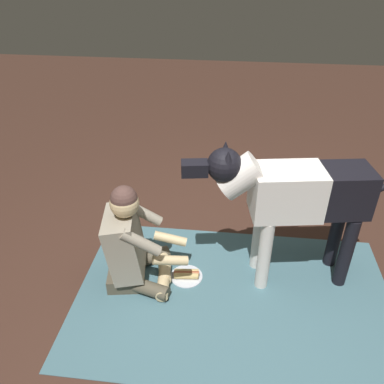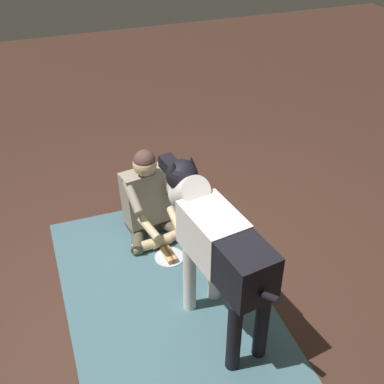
% 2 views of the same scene
% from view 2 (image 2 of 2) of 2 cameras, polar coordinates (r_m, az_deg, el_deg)
% --- Properties ---
extents(ground_plane, '(13.68, 13.68, 0.00)m').
position_cam_2_polar(ground_plane, '(4.26, -1.70, -10.15)').
color(ground_plane, '#41281F').
extents(area_rug, '(2.38, 1.56, 0.01)m').
position_cam_2_polar(area_rug, '(4.17, -3.28, -11.29)').
color(area_rug, '#456B76').
rests_on(area_rug, ground).
extents(person_sitting_on_floor, '(0.67, 0.57, 0.87)m').
position_cam_2_polar(person_sitting_on_floor, '(4.54, -5.03, -1.03)').
color(person_sitting_on_floor, brown).
rests_on(person_sitting_on_floor, ground).
extents(large_dog, '(1.50, 0.44, 1.17)m').
position_cam_2_polar(large_dog, '(3.46, 2.81, -5.78)').
color(large_dog, white).
rests_on(large_dog, ground).
extents(hot_dog_on_plate, '(0.26, 0.26, 0.06)m').
position_cam_2_polar(hot_dog_on_plate, '(4.45, -2.60, -7.23)').
color(hot_dog_on_plate, silver).
rests_on(hot_dog_on_plate, ground).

